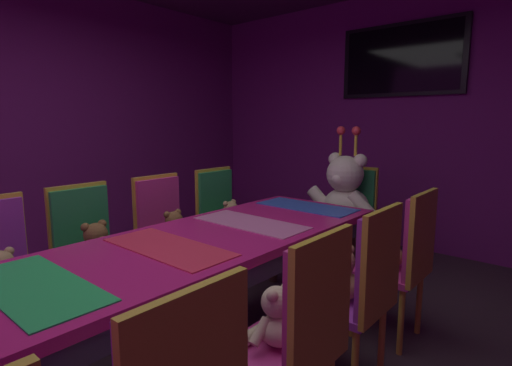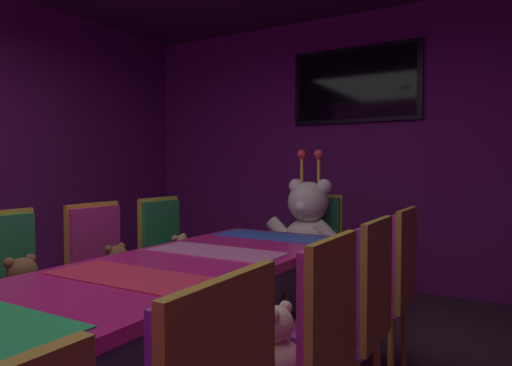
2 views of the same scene
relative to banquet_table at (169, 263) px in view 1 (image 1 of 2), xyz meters
name	(u,v)px [view 1 (image 1 of 2)]	position (x,y,z in m)	size (l,w,h in m)	color
wall_back	(401,121)	(0.00, 3.20, 0.74)	(5.20, 0.12, 2.80)	#721E72
banquet_table	(169,263)	(0.00, 0.00, 0.00)	(0.90, 3.11, 0.75)	#C61E72
teddy_left_1	(3,277)	(-0.69, -0.58, -0.08)	(0.22, 0.28, 0.27)	tan
chair_left_2	(86,243)	(-0.86, -0.03, -0.06)	(0.42, 0.41, 0.98)	#268C4C
teddy_left_2	(97,248)	(-0.72, -0.03, -0.07)	(0.25, 0.32, 0.30)	brown
chair_left_3	(163,225)	(-0.84, 0.58, -0.06)	(0.42, 0.41, 0.98)	#CC338C
teddy_left_3	(175,231)	(-0.69, 0.58, -0.08)	(0.23, 0.29, 0.28)	brown
chair_left_4	(220,212)	(-0.83, 1.19, -0.06)	(0.42, 0.41, 0.98)	#268C4C
teddy_left_4	(231,217)	(-0.69, 1.19, -0.09)	(0.21, 0.28, 0.26)	tan
chair_right_2	(304,325)	(0.85, 0.01, -0.06)	(0.42, 0.41, 0.98)	#CC338C
teddy_right_2	(276,319)	(0.71, 0.01, -0.08)	(0.22, 0.28, 0.27)	beige
chair_right_3	(366,281)	(0.85, 0.58, -0.06)	(0.42, 0.41, 0.98)	purple
teddy_right_3	(340,276)	(0.70, 0.58, -0.07)	(0.24, 0.31, 0.29)	#9E7247
chair_right_4	(408,252)	(0.85, 1.18, -0.06)	(0.42, 0.41, 0.98)	#CC338C
teddy_right_4	(386,249)	(0.70, 1.18, -0.07)	(0.25, 0.32, 0.30)	#9E7247
throne_chair	(352,208)	(0.00, 2.10, -0.06)	(0.41, 0.42, 0.98)	#268C4C
king_teddy_bear	(344,195)	(0.00, 1.93, 0.09)	(0.70, 0.54, 0.90)	silver
wall_tv	(401,60)	(0.00, 3.11, 1.39)	(1.32, 0.06, 0.76)	black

